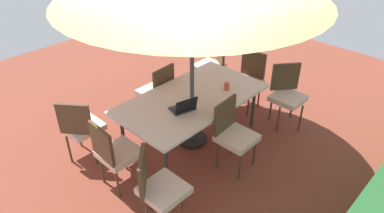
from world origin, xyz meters
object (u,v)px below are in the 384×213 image
(chair_west, at_px, (248,78))
(chair_northwest, at_px, (287,93))
(chair_southwest, at_px, (212,63))
(dining_table, at_px, (192,100))
(cup, at_px, (227,86))
(chair_northeast, at_px, (158,186))
(chair_east, at_px, (114,152))
(chair_north, at_px, (233,132))
(laptop, at_px, (184,107))
(chair_south, at_px, (158,90))
(chair_southeast, at_px, (81,126))

(chair_west, relative_size, chair_northwest, 1.00)
(chair_southwest, relative_size, chair_northwest, 1.00)
(dining_table, height_order, cup, cup)
(dining_table, bearing_deg, chair_southwest, -149.79)
(dining_table, relative_size, cup, 19.99)
(chair_northeast, bearing_deg, chair_west, -28.99)
(dining_table, relative_size, chair_northwest, 2.19)
(chair_southwest, bearing_deg, chair_east, -37.18)
(chair_southwest, xyz_separation_m, chair_north, (1.39, 1.56, 0.00))
(chair_west, height_order, laptop, same)
(chair_north, xyz_separation_m, chair_northwest, (-1.39, -0.03, 0.00))
(chair_southwest, height_order, chair_northeast, same)
(chair_south, xyz_separation_m, chair_east, (1.37, 0.75, 0.00))
(dining_table, bearing_deg, chair_northeast, 29.75)
(chair_southeast, distance_m, cup, 2.10)
(chair_west, bearing_deg, dining_table, -95.90)
(chair_northwest, bearing_deg, chair_north, -139.78)
(chair_north, distance_m, cup, 0.80)
(chair_northeast, relative_size, laptop, 2.63)
(chair_east, relative_size, cup, 9.14)
(chair_southeast, relative_size, chair_northwest, 1.00)
(chair_southeast, bearing_deg, dining_table, -159.84)
(chair_southeast, relative_size, chair_west, 1.00)
(chair_southwest, distance_m, laptop, 1.96)
(chair_southwest, relative_size, chair_northeast, 1.00)
(chair_west, bearing_deg, chair_northeast, -79.99)
(laptop, bearing_deg, chair_north, 131.79)
(chair_southwest, relative_size, chair_west, 1.00)
(chair_south, xyz_separation_m, chair_northeast, (1.39, 1.56, 0.00))
(dining_table, bearing_deg, chair_southeast, -32.10)
(laptop, bearing_deg, dining_table, -139.29)
(chair_northwest, xyz_separation_m, cup, (0.87, -0.52, 0.27))
(chair_southwest, height_order, chair_northwest, same)
(dining_table, distance_m, cup, 0.56)
(chair_south, height_order, cup, chair_south)
(chair_northeast, bearing_deg, chair_southeast, 43.81)
(chair_northwest, xyz_separation_m, laptop, (1.70, -0.58, 0.26))
(chair_northeast, bearing_deg, chair_north, -44.50)
(dining_table, xyz_separation_m, chair_southeast, (1.31, -0.82, -0.17))
(chair_west, bearing_deg, chair_southwest, 172.68)
(chair_south, relative_size, chair_north, 1.00)
(cup, bearing_deg, chair_north, 46.55)
(chair_southeast, xyz_separation_m, cup, (-1.81, 1.03, 0.27))
(chair_southwest, bearing_deg, chair_north, -4.49)
(chair_west, xyz_separation_m, cup, (0.85, 0.21, 0.27))
(chair_southwest, height_order, chair_west, same)
(chair_southeast, bearing_deg, chair_east, 141.29)
(chair_east, bearing_deg, chair_southeast, 1.51)
(chair_north, xyz_separation_m, cup, (-0.52, -0.55, 0.27))
(chair_east, distance_m, chair_north, 1.54)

